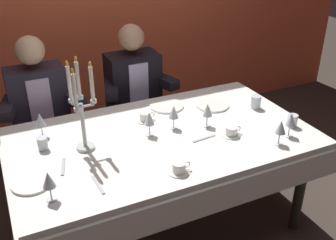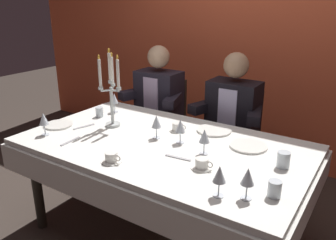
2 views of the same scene
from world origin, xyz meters
TOP-DOWN VIEW (x-y plane):
  - ground_plane at (0.00, 0.00)m, footprint 12.00×12.00m
  - dining_table at (0.00, 0.00)m, footprint 1.94×1.14m
  - candelabra at (-0.49, 0.05)m, footprint 0.15×0.17m
  - dinner_plate_0 at (0.20, 0.37)m, footprint 0.25×0.25m
  - dinner_plate_1 at (-0.84, -0.17)m, footprint 0.22×0.22m
  - dinner_plate_2 at (0.51, 0.24)m, footprint 0.24×0.24m
  - wine_glass_0 at (0.72, -0.35)m, footprint 0.07×0.07m
  - wine_glass_1 at (0.10, 0.05)m, footprint 0.07×0.07m
  - wine_glass_2 at (-0.70, 0.31)m, footprint 0.07×0.07m
  - wine_glass_3 at (-0.77, -0.35)m, footprint 0.07×0.07m
  - wine_glass_4 at (0.32, -0.02)m, footprint 0.07×0.07m
  - wine_glass_5 at (-0.08, 0.04)m, footprint 0.07×0.07m
  - wine_glass_6 at (0.60, -0.40)m, footprint 0.07×0.07m
  - water_tumbler_0 at (0.83, -0.26)m, footprint 0.07×0.07m
  - water_tumbler_1 at (-0.72, 0.15)m, footprint 0.06×0.06m
  - water_tumbler_2 at (0.78, 0.07)m, footprint 0.07×0.07m
  - coffee_cup_0 at (-0.09, -0.41)m, footprint 0.13×0.12m
  - coffee_cup_1 at (0.40, -0.19)m, footprint 0.13×0.12m
  - coffee_cup_2 at (-0.03, 0.23)m, footprint 0.13×0.12m
  - fork_0 at (-0.66, -0.09)m, footprint 0.06×0.17m
  - spoon_1 at (0.21, -0.15)m, footprint 0.17×0.03m
  - fork_2 at (-0.53, -0.33)m, footprint 0.03×0.17m
  - seated_diner_0 at (-0.64, 0.89)m, footprint 0.63×0.48m
  - seated_diner_1 at (0.13, 0.89)m, footprint 0.63×0.48m

SIDE VIEW (x-z plane):
  - ground_plane at x=0.00m, z-range 0.00..0.00m
  - dining_table at x=0.00m, z-range 0.25..0.99m
  - seated_diner_0 at x=-0.64m, z-range 0.12..1.36m
  - seated_diner_1 at x=0.13m, z-range 0.12..1.36m
  - fork_0 at x=-0.66m, z-range 0.74..0.75m
  - spoon_1 at x=0.21m, z-range 0.74..0.75m
  - fork_2 at x=-0.53m, z-range 0.74..0.75m
  - dinner_plate_0 at x=0.20m, z-range 0.74..0.75m
  - dinner_plate_1 at x=-0.84m, z-range 0.74..0.75m
  - dinner_plate_2 at x=0.51m, z-range 0.74..0.75m
  - coffee_cup_0 at x=-0.09m, z-range 0.74..0.80m
  - coffee_cup_1 at x=0.40m, z-range 0.74..0.80m
  - coffee_cup_2 at x=-0.03m, z-range 0.74..0.80m
  - water_tumbler_1 at x=-0.72m, z-range 0.74..0.82m
  - water_tumbler_0 at x=0.83m, z-range 0.74..0.82m
  - water_tumbler_2 at x=0.78m, z-range 0.74..0.83m
  - wine_glass_2 at x=-0.70m, z-range 0.77..0.94m
  - wine_glass_3 at x=-0.77m, z-range 0.77..0.94m
  - wine_glass_6 at x=0.60m, z-range 0.77..0.94m
  - wine_glass_0 at x=0.72m, z-range 0.77..0.94m
  - wine_glass_1 at x=0.10m, z-range 0.77..0.94m
  - wine_glass_4 at x=0.32m, z-range 0.77..0.94m
  - wine_glass_5 at x=-0.08m, z-range 0.77..0.94m
  - candelabra at x=-0.49m, z-range 0.71..1.29m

